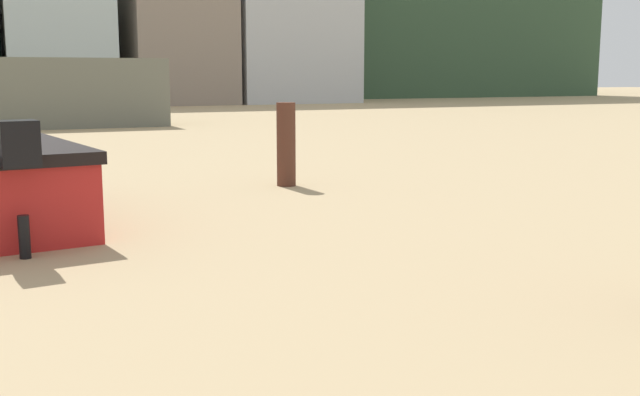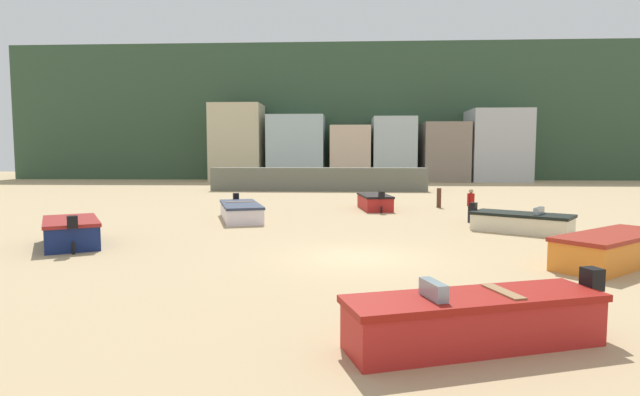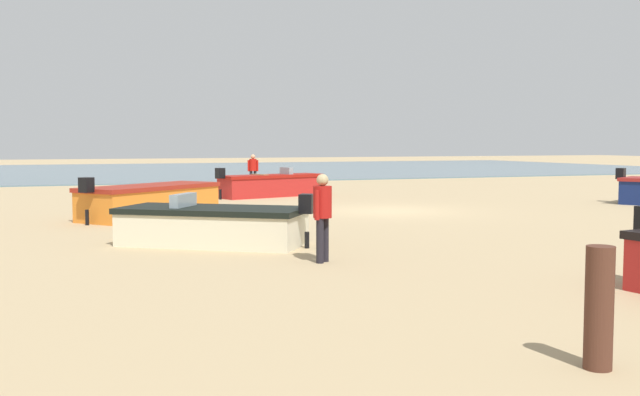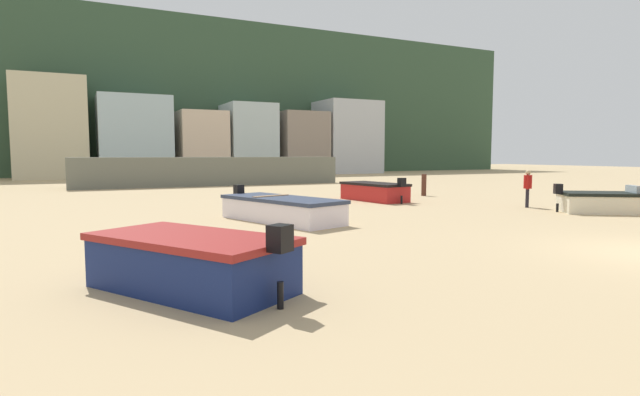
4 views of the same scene
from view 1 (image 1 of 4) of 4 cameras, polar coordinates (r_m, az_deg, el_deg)
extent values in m
cube|color=#B2C3C6|center=(42.17, -19.10, 11.86)|extent=(5.15, 6.29, 7.83)
cube|color=gray|center=(43.51, -10.81, 11.65)|extent=(5.38, 6.88, 7.16)
cube|color=#B6BBBF|center=(45.53, -2.73, 12.67)|extent=(6.98, 6.87, 8.72)
cube|color=black|center=(7.04, -21.60, 3.79)|extent=(0.35, 0.32, 0.40)
cylinder|color=black|center=(7.15, -21.21, -2.73)|extent=(0.11, 0.11, 0.38)
cylinder|color=#512D21|center=(11.02, -2.55, 4.02)|extent=(0.27, 0.27, 1.20)
camera|label=2|loc=(21.00, 160.07, -4.19)|focal=28.15mm
camera|label=3|loc=(18.14, 5.60, 11.04)|focal=40.99mm
camera|label=4|loc=(17.77, -156.57, -6.18)|focal=27.89mm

